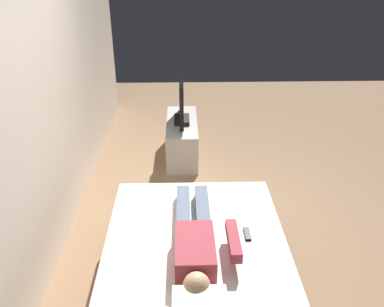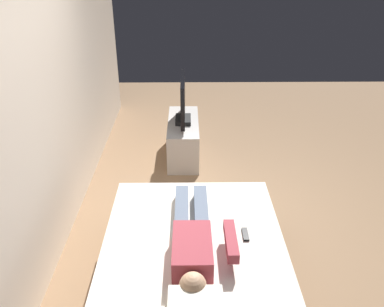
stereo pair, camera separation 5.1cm
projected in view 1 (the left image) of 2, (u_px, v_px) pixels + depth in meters
name	position (u px, v px, depth m)	size (l,w,h in m)	color
ground_plane	(215.00, 236.00, 3.97)	(10.00, 10.00, 0.00)	#8C6B4C
back_wall	(52.00, 89.00, 3.65)	(6.40, 0.10, 2.80)	beige
bed	(196.00, 279.00, 3.11)	(2.02, 1.47, 0.54)	brown
person	(196.00, 240.00, 2.97)	(1.26, 0.46, 0.18)	#993842
remote	(247.00, 234.00, 3.15)	(0.15, 0.04, 0.02)	black
tv_stand	(182.00, 138.00, 5.39)	(1.10, 0.40, 0.50)	#B7B2AD
tv	(182.00, 101.00, 5.14)	(0.88, 0.20, 0.59)	black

